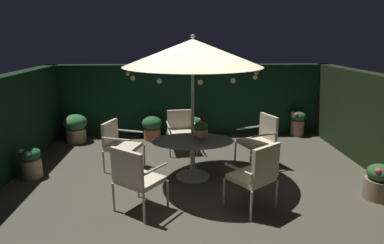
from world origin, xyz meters
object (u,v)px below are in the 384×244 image
object	(u,v)px
centerpiece_planter	(201,129)
potted_plant_right_near	(379,182)
patio_chair_northeast	(135,175)
potted_plant_front_corner	(194,128)
patio_dining_table	(193,149)
patio_umbrella	(193,53)
patio_chair_southeast	(261,137)
patio_chair_south	(181,128)
patio_chair_east	(257,172)
potted_plant_back_left	(298,122)
patio_chair_north	(119,142)
potted_plant_left_near	(76,127)
potted_plant_left_far	(152,127)
potted_plant_right_far	(31,162)

from	to	relation	value
centerpiece_planter	potted_plant_right_near	bearing A→B (deg)	-18.28
patio_chair_northeast	potted_plant_front_corner	size ratio (longest dim) A/B	1.81
patio_dining_table	potted_plant_front_corner	bearing A→B (deg)	86.38
patio_umbrella	patio_chair_northeast	xyz separation A→B (m)	(-0.89, -1.20, -1.67)
patio_chair_southeast	patio_chair_south	world-z (taller)	patio_chair_southeast
patio_chair_east	potted_plant_back_left	world-z (taller)	patio_chair_east
centerpiece_planter	patio_chair_northeast	bearing A→B (deg)	-131.26
patio_dining_table	centerpiece_planter	world-z (taller)	centerpiece_planter
patio_chair_northeast	potted_plant_back_left	bearing A→B (deg)	44.44
patio_umbrella	patio_chair_north	size ratio (longest dim) A/B	2.70
patio_chair_northeast	patio_chair_south	world-z (taller)	patio_chair_northeast
patio_chair_north	patio_chair_south	world-z (taller)	patio_chair_north
patio_dining_table	patio_chair_south	bearing A→B (deg)	97.61
patio_chair_north	potted_plant_left_near	xyz separation A→B (m)	(-1.38, 1.75, -0.18)
patio_chair_north	potted_plant_left_far	size ratio (longest dim) A/B	1.60
potted_plant_right_near	potted_plant_left_near	bearing A→B (deg)	151.21
potted_plant_back_left	potted_plant_right_far	bearing A→B (deg)	-158.08
patio_chair_southeast	patio_umbrella	bearing A→B (deg)	-158.25
patio_chair_north	patio_chair_south	distance (m)	1.57
patio_chair_south	potted_plant_front_corner	world-z (taller)	patio_chair_south
centerpiece_planter	patio_chair_east	xyz separation A→B (m)	(0.73, -1.20, -0.33)
patio_dining_table	potted_plant_right_far	bearing A→B (deg)	177.22
potted_plant_right_near	patio_chair_east	bearing A→B (deg)	-172.26
potted_plant_front_corner	patio_chair_southeast	bearing A→B (deg)	-55.34
patio_umbrella	potted_plant_left_near	xyz separation A→B (m)	(-2.79, 2.22, -1.89)
centerpiece_planter	potted_plant_right_near	distance (m)	3.01
potted_plant_right_far	potted_plant_front_corner	world-z (taller)	potted_plant_right_far
patio_umbrella	patio_chair_northeast	world-z (taller)	patio_umbrella
patio_chair_south	patio_chair_southeast	bearing A→B (deg)	-30.07
potted_plant_back_left	patio_chair_east	bearing A→B (deg)	-118.27
patio_dining_table	patio_chair_north	world-z (taller)	patio_chair_north
potted_plant_right_near	potted_plant_left_far	xyz separation A→B (m)	(-3.86, 3.26, 0.03)
patio_umbrella	potted_plant_left_far	distance (m)	3.18
potted_plant_left_far	patio_chair_northeast	bearing A→B (deg)	-89.51
patio_chair_southeast	potted_plant_left_far	bearing A→B (deg)	142.42
patio_chair_south	patio_chair_north	bearing A→B (deg)	-140.56
potted_plant_front_corner	potted_plant_left_far	size ratio (longest dim) A/B	0.95
potted_plant_back_left	potted_plant_left_near	world-z (taller)	potted_plant_left_near
potted_plant_right_far	patio_umbrella	bearing A→B (deg)	-2.78
potted_plant_right_near	potted_plant_left_far	distance (m)	5.06
potted_plant_back_left	patio_dining_table	bearing A→B (deg)	-139.03
potted_plant_left_near	potted_plant_left_far	distance (m)	1.87
patio_chair_northeast	potted_plant_front_corner	world-z (taller)	patio_chair_northeast
patio_umbrella	patio_chair_northeast	bearing A→B (deg)	-126.67
patio_dining_table	potted_plant_back_left	distance (m)	3.82
patio_chair_southeast	potted_plant_left_near	size ratio (longest dim) A/B	1.49
patio_chair_north	patio_chair_south	bearing A→B (deg)	39.44
patio_dining_table	potted_plant_left_far	size ratio (longest dim) A/B	2.51
patio_chair_north	patio_chair_southeast	bearing A→B (deg)	1.63
patio_chair_northeast	potted_plant_left_far	distance (m)	3.54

